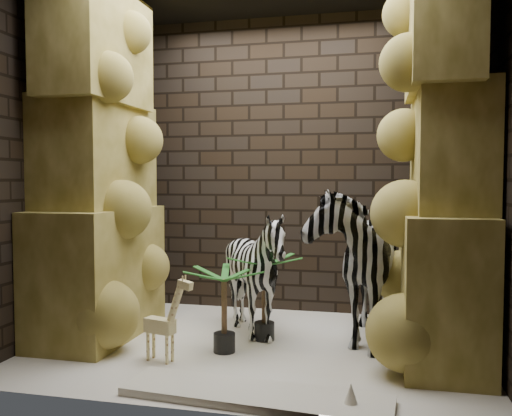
% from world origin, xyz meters
% --- Properties ---
extents(floor, '(3.50, 3.50, 0.00)m').
position_xyz_m(floor, '(0.00, 0.00, 0.00)').
color(floor, white).
rests_on(floor, ground).
extents(wall_back, '(3.50, 0.00, 3.50)m').
position_xyz_m(wall_back, '(0.00, 1.25, 1.50)').
color(wall_back, black).
rests_on(wall_back, ground).
extents(wall_front, '(3.50, 0.00, 3.50)m').
position_xyz_m(wall_front, '(0.00, -1.25, 1.50)').
color(wall_front, black).
rests_on(wall_front, ground).
extents(wall_left, '(0.00, 3.00, 3.00)m').
position_xyz_m(wall_left, '(-1.75, 0.00, 1.50)').
color(wall_left, black).
rests_on(wall_left, ground).
extents(wall_right, '(0.00, 3.00, 3.00)m').
position_xyz_m(wall_right, '(1.75, 0.00, 1.50)').
color(wall_right, black).
rests_on(wall_right, ground).
extents(rock_pillar_left, '(0.68, 1.30, 3.00)m').
position_xyz_m(rock_pillar_left, '(-1.40, 0.00, 1.50)').
color(rock_pillar_left, tan).
rests_on(rock_pillar_left, floor).
extents(rock_pillar_right, '(0.58, 1.25, 3.00)m').
position_xyz_m(rock_pillar_right, '(1.42, 0.00, 1.50)').
color(rock_pillar_right, tan).
rests_on(rock_pillar_right, floor).
extents(zebra_right, '(0.74, 1.31, 1.52)m').
position_xyz_m(zebra_right, '(0.76, 0.44, 0.76)').
color(zebra_right, white).
rests_on(zebra_right, floor).
extents(zebra_left, '(1.06, 1.23, 0.99)m').
position_xyz_m(zebra_left, '(-0.06, 0.24, 0.49)').
color(zebra_left, white).
rests_on(zebra_left, floor).
extents(giraffe_toy, '(0.37, 0.20, 0.68)m').
position_xyz_m(giraffe_toy, '(-0.62, -0.50, 0.34)').
color(giraffe_toy, '#FEEDA2').
rests_on(giraffe_toy, floor).
extents(palm_front, '(0.36, 0.36, 0.73)m').
position_xyz_m(palm_front, '(0.03, 0.19, 0.37)').
color(palm_front, '#1C6824').
rests_on(palm_front, floor).
extents(palm_back, '(0.36, 0.36, 0.67)m').
position_xyz_m(palm_back, '(-0.21, -0.19, 0.34)').
color(palm_back, '#1C6824').
rests_on(palm_back, floor).
extents(surfboard, '(1.69, 0.54, 0.05)m').
position_xyz_m(surfboard, '(0.22, -1.01, 0.03)').
color(surfboard, white).
rests_on(surfboard, floor).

